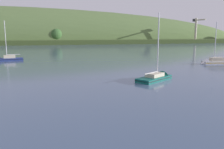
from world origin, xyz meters
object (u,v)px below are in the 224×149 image
Objects in this scene: sailboat_near_mooring at (157,79)px; sailboat_far_left at (7,60)px; dockside_crane at (196,31)px; sailboat_midwater_white at (214,63)px.

sailboat_near_mooring is 47.08m from sailboat_far_left.
dockside_crane is at bearing 20.98° from sailboat_near_mooring.
dockside_crane is 159.61m from sailboat_far_left.
sailboat_near_mooring is at bearing 45.53° from sailboat_midwater_white.
sailboat_midwater_white is 56.21m from sailboat_far_left.
sailboat_midwater_white is (-69.30, -122.12, -9.17)m from dockside_crane.
sailboat_near_mooring is at bearing -43.50° from dockside_crane.
dockside_crane is 140.71m from sailboat_midwater_white.
dockside_crane is 1.59× the size of sailboat_far_left.
sailboat_far_left is at bearing -60.01° from dockside_crane.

